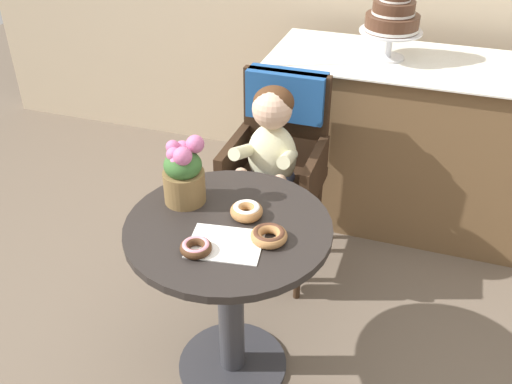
# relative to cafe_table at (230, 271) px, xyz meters

# --- Properties ---
(ground_plane) EXTENTS (8.00, 8.00, 0.00)m
(ground_plane) POSITION_rel_cafe_table_xyz_m (0.00, 0.00, -0.51)
(ground_plane) COLOR #6B5B4C
(cafe_table) EXTENTS (0.72, 0.72, 0.72)m
(cafe_table) POSITION_rel_cafe_table_xyz_m (0.00, 0.00, 0.00)
(cafe_table) COLOR #282321
(cafe_table) RESTS_ON ground
(wicker_chair) EXTENTS (0.42, 0.45, 0.95)m
(wicker_chair) POSITION_rel_cafe_table_xyz_m (-0.04, 0.75, 0.13)
(wicker_chair) COLOR #332114
(wicker_chair) RESTS_ON ground
(seated_child) EXTENTS (0.27, 0.32, 0.73)m
(seated_child) POSITION_rel_cafe_table_xyz_m (-0.04, 0.60, 0.17)
(seated_child) COLOR beige
(seated_child) RESTS_ON ground
(paper_napkin) EXTENTS (0.26, 0.22, 0.00)m
(paper_napkin) POSITION_rel_cafe_table_xyz_m (0.03, -0.11, 0.21)
(paper_napkin) COLOR white
(paper_napkin) RESTS_ON cafe_table
(donut_front) EXTENTS (0.12, 0.12, 0.04)m
(donut_front) POSITION_rel_cafe_table_xyz_m (0.16, -0.04, 0.23)
(donut_front) COLOR #AD7542
(donut_front) RESTS_ON cafe_table
(donut_mid) EXTENTS (0.10, 0.10, 0.03)m
(donut_mid) POSITION_rel_cafe_table_xyz_m (-0.04, -0.17, 0.23)
(donut_mid) COLOR #4C2D19
(donut_mid) RESTS_ON cafe_table
(donut_side) EXTENTS (0.11, 0.11, 0.05)m
(donut_side) POSITION_rel_cafe_table_xyz_m (0.04, 0.06, 0.24)
(donut_side) COLOR #AD7542
(donut_side) RESTS_ON cafe_table
(flower_vase) EXTENTS (0.15, 0.16, 0.25)m
(flower_vase) POSITION_rel_cafe_table_xyz_m (-0.20, 0.09, 0.33)
(flower_vase) COLOR brown
(flower_vase) RESTS_ON cafe_table
(display_counter) EXTENTS (1.56, 0.62, 0.90)m
(display_counter) POSITION_rel_cafe_table_xyz_m (0.55, 1.30, -0.05)
(display_counter) COLOR brown
(display_counter) RESTS_ON ground
(tiered_cake_stand) EXTENTS (0.30, 0.30, 0.33)m
(tiered_cake_stand) POSITION_rel_cafe_table_xyz_m (0.34, 1.30, 0.59)
(tiered_cake_stand) COLOR silver
(tiered_cake_stand) RESTS_ON display_counter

